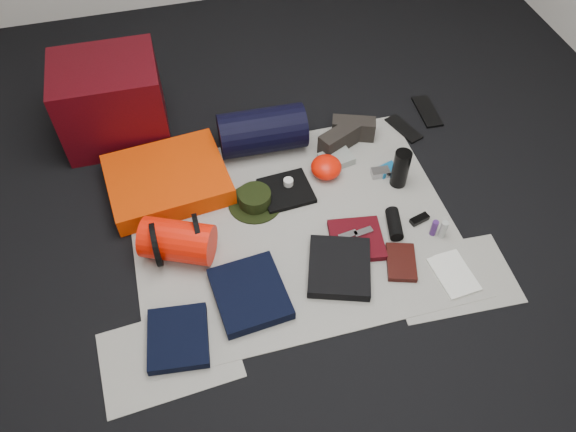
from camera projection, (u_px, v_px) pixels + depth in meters
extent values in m
cube|color=black|center=(293.00, 226.00, 2.87)|extent=(4.50, 4.50, 0.02)
cube|color=beige|center=(293.00, 225.00, 2.86)|extent=(1.60, 1.30, 0.01)
cube|color=beige|center=(169.00, 355.00, 2.41)|extent=(0.61, 0.44, 0.00)
cube|color=beige|center=(452.00, 277.00, 2.66)|extent=(0.60, 0.43, 0.00)
cube|color=#43040B|center=(111.00, 101.00, 3.12)|extent=(0.57, 0.48, 0.47)
cube|color=#EA3C02|center=(167.00, 180.00, 2.98)|extent=(0.66, 0.56, 0.11)
cylinder|color=#F71604|center=(178.00, 241.00, 2.67)|extent=(0.39, 0.32, 0.20)
cylinder|color=black|center=(156.00, 244.00, 2.65)|extent=(0.02, 0.22, 0.22)
cylinder|color=black|center=(198.00, 236.00, 2.68)|extent=(0.03, 0.22, 0.22)
cylinder|color=black|center=(262.00, 131.00, 3.12)|extent=(0.49, 0.27, 0.25)
cylinder|color=black|center=(255.00, 203.00, 2.94)|extent=(0.29, 0.29, 0.01)
cylinder|color=black|center=(255.00, 198.00, 2.91)|extent=(0.17, 0.17, 0.07)
cube|color=black|center=(339.00, 139.00, 3.16)|extent=(0.26, 0.19, 0.12)
cube|color=black|center=(353.00, 128.00, 3.22)|extent=(0.26, 0.17, 0.12)
cube|color=black|center=(403.00, 129.00, 3.31)|extent=(0.17, 0.26, 0.01)
cube|color=black|center=(427.00, 111.00, 3.41)|extent=(0.12, 0.28, 0.02)
cube|color=black|center=(178.00, 338.00, 2.43)|extent=(0.29, 0.32, 0.05)
cube|color=black|center=(250.00, 294.00, 2.57)|extent=(0.35, 0.39, 0.06)
cube|color=black|center=(339.00, 267.00, 2.66)|extent=(0.38, 0.41, 0.05)
cube|color=black|center=(286.00, 191.00, 2.99)|extent=(0.28, 0.26, 0.03)
cube|color=#4A080F|center=(357.00, 240.00, 2.78)|extent=(0.29, 0.29, 0.03)
ellipsoid|color=#F71604|center=(326.00, 167.00, 3.04)|extent=(0.19, 0.19, 0.11)
cube|color=gray|center=(336.00, 159.00, 3.12)|extent=(0.20, 0.16, 0.04)
cylinder|color=black|center=(401.00, 169.00, 2.95)|extent=(0.11, 0.11, 0.22)
cylinder|color=black|center=(394.00, 224.00, 2.82)|extent=(0.11, 0.19, 0.07)
cube|color=#9F9EA3|center=(380.00, 173.00, 3.06)|extent=(0.10, 0.07, 0.04)
cube|color=#0F5F9A|center=(387.00, 170.00, 3.08)|extent=(0.12, 0.10, 0.03)
cylinder|color=#441F66|center=(434.00, 228.00, 2.78)|extent=(0.03, 0.03, 0.10)
cylinder|color=#A6AAA6|center=(443.00, 229.00, 2.77)|extent=(0.04, 0.04, 0.10)
cube|color=black|center=(401.00, 262.00, 2.69)|extent=(0.19, 0.24, 0.03)
cube|color=silver|center=(454.00, 274.00, 2.66)|extent=(0.18, 0.25, 0.01)
cube|color=silver|center=(453.00, 266.00, 2.70)|extent=(0.14, 0.17, 0.01)
cube|color=black|center=(419.00, 219.00, 2.86)|extent=(0.11, 0.07, 0.03)
cube|color=#9F9EA3|center=(171.00, 361.00, 2.39)|extent=(0.07, 0.07, 0.01)
cylinder|color=silver|center=(288.00, 182.00, 2.98)|extent=(0.05, 0.05, 0.04)
cube|color=#9F9EA3|center=(348.00, 235.00, 2.76)|extent=(0.10, 0.05, 0.01)
cube|color=#9F9EA3|center=(363.00, 232.00, 2.78)|extent=(0.10, 0.05, 0.01)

